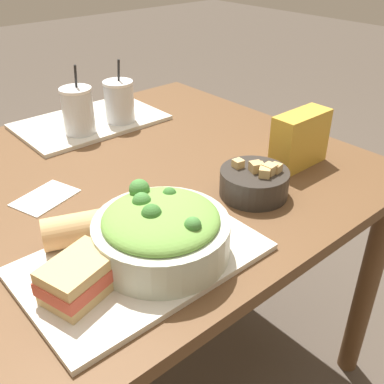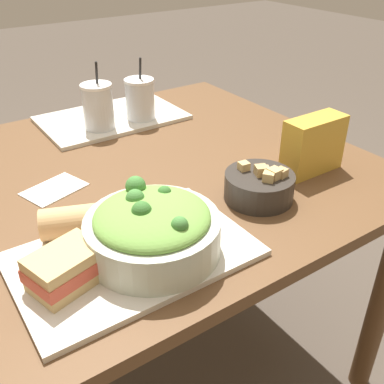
{
  "view_description": "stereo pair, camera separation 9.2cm",
  "coord_description": "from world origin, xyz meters",
  "px_view_note": "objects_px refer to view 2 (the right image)",
  "views": [
    {
      "loc": [
        -0.5,
        -0.85,
        1.25
      ],
      "look_at": [
        0.02,
        -0.25,
        0.78
      ],
      "focal_mm": 42.0,
      "sensor_mm": 36.0,
      "label": 1
    },
    {
      "loc": [
        -0.42,
        -0.91,
        1.25
      ],
      "look_at": [
        0.02,
        -0.25,
        0.78
      ],
      "focal_mm": 42.0,
      "sensor_mm": 36.0,
      "label": 2
    }
  ],
  "objects_px": {
    "soup_bowl": "(259,185)",
    "drink_cup_red": "(140,100)",
    "sandwich_near": "(66,268)",
    "drink_cup_dark": "(98,108)",
    "baguette_near": "(88,220)",
    "napkin_folded": "(54,189)",
    "salad_bowl": "(152,228)",
    "chip_bag": "(313,145)"
  },
  "relations": [
    {
      "from": "sandwich_near",
      "to": "drink_cup_dark",
      "type": "xyz_separation_m",
      "value": [
        0.33,
        0.59,
        0.03
      ]
    },
    {
      "from": "drink_cup_dark",
      "to": "drink_cup_red",
      "type": "height_order",
      "value": "drink_cup_dark"
    },
    {
      "from": "drink_cup_red",
      "to": "chip_bag",
      "type": "relative_size",
      "value": 1.18
    },
    {
      "from": "soup_bowl",
      "to": "napkin_folded",
      "type": "distance_m",
      "value": 0.47
    },
    {
      "from": "drink_cup_dark",
      "to": "chip_bag",
      "type": "distance_m",
      "value": 0.62
    },
    {
      "from": "salad_bowl",
      "to": "sandwich_near",
      "type": "height_order",
      "value": "salad_bowl"
    },
    {
      "from": "chip_bag",
      "to": "baguette_near",
      "type": "bearing_deg",
      "value": 175.34
    },
    {
      "from": "drink_cup_dark",
      "to": "drink_cup_red",
      "type": "distance_m",
      "value": 0.14
    },
    {
      "from": "salad_bowl",
      "to": "sandwich_near",
      "type": "bearing_deg",
      "value": 178.45
    },
    {
      "from": "baguette_near",
      "to": "chip_bag",
      "type": "distance_m",
      "value": 0.57
    },
    {
      "from": "drink_cup_dark",
      "to": "chip_bag",
      "type": "xyz_separation_m",
      "value": [
        0.33,
        -0.52,
        -0.0
      ]
    },
    {
      "from": "sandwich_near",
      "to": "drink_cup_red",
      "type": "height_order",
      "value": "drink_cup_red"
    },
    {
      "from": "soup_bowl",
      "to": "drink_cup_dark",
      "type": "xyz_separation_m",
      "value": [
        -0.13,
        0.55,
        0.04
      ]
    },
    {
      "from": "drink_cup_dark",
      "to": "salad_bowl",
      "type": "bearing_deg",
      "value": -105.28
    },
    {
      "from": "soup_bowl",
      "to": "drink_cup_red",
      "type": "bearing_deg",
      "value": 89.66
    },
    {
      "from": "soup_bowl",
      "to": "baguette_near",
      "type": "distance_m",
      "value": 0.38
    },
    {
      "from": "salad_bowl",
      "to": "drink_cup_dark",
      "type": "xyz_separation_m",
      "value": [
        0.16,
        0.6,
        0.01
      ]
    },
    {
      "from": "drink_cup_dark",
      "to": "napkin_folded",
      "type": "bearing_deg",
      "value": -132.29
    },
    {
      "from": "napkin_folded",
      "to": "salad_bowl",
      "type": "bearing_deg",
      "value": -78.31
    },
    {
      "from": "sandwich_near",
      "to": "drink_cup_red",
      "type": "distance_m",
      "value": 0.75
    },
    {
      "from": "soup_bowl",
      "to": "drink_cup_red",
      "type": "height_order",
      "value": "drink_cup_red"
    },
    {
      "from": "salad_bowl",
      "to": "chip_bag",
      "type": "bearing_deg",
      "value": 8.47
    },
    {
      "from": "sandwich_near",
      "to": "drink_cup_dark",
      "type": "bearing_deg",
      "value": 45.09
    },
    {
      "from": "sandwich_near",
      "to": "baguette_near",
      "type": "distance_m",
      "value": 0.14
    },
    {
      "from": "baguette_near",
      "to": "drink_cup_red",
      "type": "height_order",
      "value": "drink_cup_red"
    },
    {
      "from": "drink_cup_red",
      "to": "napkin_folded",
      "type": "distance_m",
      "value": 0.46
    },
    {
      "from": "soup_bowl",
      "to": "drink_cup_red",
      "type": "xyz_separation_m",
      "value": [
        0.0,
        0.55,
        0.04
      ]
    },
    {
      "from": "drink_cup_red",
      "to": "drink_cup_dark",
      "type": "bearing_deg",
      "value": 180.0
    },
    {
      "from": "baguette_near",
      "to": "drink_cup_dark",
      "type": "bearing_deg",
      "value": -4.72
    },
    {
      "from": "baguette_near",
      "to": "drink_cup_red",
      "type": "bearing_deg",
      "value": -16.38
    },
    {
      "from": "salad_bowl",
      "to": "baguette_near",
      "type": "bearing_deg",
      "value": 122.73
    },
    {
      "from": "drink_cup_dark",
      "to": "drink_cup_red",
      "type": "bearing_deg",
      "value": 0.0
    },
    {
      "from": "soup_bowl",
      "to": "sandwich_near",
      "type": "relative_size",
      "value": 1.1
    },
    {
      "from": "sandwich_near",
      "to": "chip_bag",
      "type": "distance_m",
      "value": 0.66
    },
    {
      "from": "salad_bowl",
      "to": "drink_cup_dark",
      "type": "height_order",
      "value": "drink_cup_dark"
    },
    {
      "from": "soup_bowl",
      "to": "napkin_folded",
      "type": "height_order",
      "value": "soup_bowl"
    },
    {
      "from": "baguette_near",
      "to": "drink_cup_dark",
      "type": "relative_size",
      "value": 0.94
    },
    {
      "from": "baguette_near",
      "to": "drink_cup_dark",
      "type": "distance_m",
      "value": 0.54
    },
    {
      "from": "salad_bowl",
      "to": "drink_cup_dark",
      "type": "relative_size",
      "value": 1.26
    },
    {
      "from": "sandwich_near",
      "to": "chip_bag",
      "type": "relative_size",
      "value": 0.88
    },
    {
      "from": "drink_cup_red",
      "to": "soup_bowl",
      "type": "bearing_deg",
      "value": -90.34
    },
    {
      "from": "soup_bowl",
      "to": "chip_bag",
      "type": "relative_size",
      "value": 0.98
    }
  ]
}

